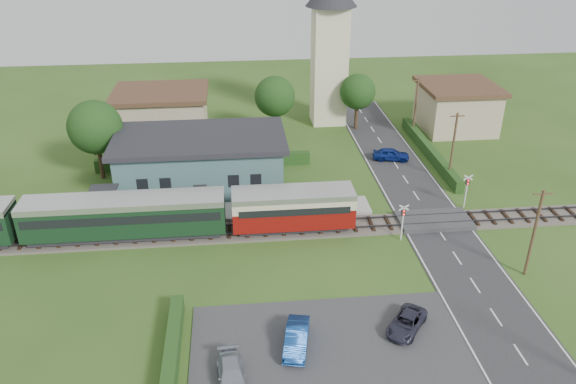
{
  "coord_description": "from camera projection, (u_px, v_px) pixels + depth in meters",
  "views": [
    {
      "loc": [
        -6.67,
        -38.23,
        24.41
      ],
      "look_at": [
        -2.41,
        4.0,
        2.6
      ],
      "focal_mm": 35.0,
      "sensor_mm": 36.0,
      "label": 1
    }
  ],
  "objects": [
    {
      "name": "ground",
      "position": [
        322.0,
        241.0,
        45.58
      ],
      "size": [
        120.0,
        120.0,
        0.0
      ],
      "primitive_type": "plane",
      "color": "#2D4C19"
    },
    {
      "name": "car_on_road",
      "position": [
        391.0,
        154.0,
        59.72
      ],
      "size": [
        4.07,
        2.31,
        1.31
      ],
      "primitive_type": "imported",
      "rotation": [
        0.0,
        0.0,
        1.36
      ],
      "color": "navy",
      "rests_on": "road"
    },
    {
      "name": "tree_c",
      "position": [
        358.0,
        92.0,
        66.29
      ],
      "size": [
        4.2,
        4.2,
        6.78
      ],
      "color": "#332316",
      "rests_on": "ground"
    },
    {
      "name": "hedge_carpark",
      "position": [
        173.0,
        349.0,
        33.71
      ],
      "size": [
        0.8,
        9.0,
        1.2
      ],
      "primitive_type": "cube",
      "color": "#193814",
      "rests_on": "ground"
    },
    {
      "name": "streetlamp_east",
      "position": [
        417.0,
        98.0,
        69.52
      ],
      "size": [
        0.3,
        0.3,
        5.15
      ],
      "color": "#3F3F47",
      "rests_on": "ground"
    },
    {
      "name": "car_park_silver",
      "position": [
        231.0,
        375.0,
        31.81
      ],
      "size": [
        1.86,
        3.94,
        1.11
      ],
      "primitive_type": "imported",
      "rotation": [
        0.0,
        0.0,
        0.08
      ],
      "color": "#9DA3B2",
      "rests_on": "car_park"
    },
    {
      "name": "church_tower",
      "position": [
        330.0,
        39.0,
        66.13
      ],
      "size": [
        6.0,
        6.0,
        17.6
      ],
      "color": "beige",
      "rests_on": "ground"
    },
    {
      "name": "equipment_hut",
      "position": [
        105.0,
        203.0,
        47.78
      ],
      "size": [
        2.3,
        2.3,
        2.55
      ],
      "color": "beige",
      "rests_on": "platform"
    },
    {
      "name": "utility_pole_d",
      "position": [
        415.0,
        107.0,
        64.66
      ],
      "size": [
        1.4,
        0.22,
        7.0
      ],
      "color": "#473321",
      "rests_on": "ground"
    },
    {
      "name": "pedestrian_far",
      "position": [
        119.0,
        208.0,
        47.67
      ],
      "size": [
        0.84,
        1.01,
        1.86
      ],
      "primitive_type": "imported",
      "rotation": [
        0.0,
        0.0,
        1.73
      ],
      "color": "gray",
      "rests_on": "platform"
    },
    {
      "name": "railway_track",
      "position": [
        319.0,
        228.0,
        47.3
      ],
      "size": [
        76.0,
        3.2,
        0.49
      ],
      "color": "#4C443D",
      "rests_on": "ground"
    },
    {
      "name": "road",
      "position": [
        442.0,
        235.0,
        46.46
      ],
      "size": [
        6.0,
        70.0,
        0.05
      ],
      "primitive_type": "cube",
      "color": "#28282B",
      "rests_on": "ground"
    },
    {
      "name": "car_park_dark",
      "position": [
        407.0,
        323.0,
        35.83
      ],
      "size": [
        3.58,
        3.95,
        1.02
      ],
      "primitive_type": "imported",
      "rotation": [
        0.0,
        0.0,
        -0.66
      ],
      "color": "#2B2A3C",
      "rests_on": "car_park"
    },
    {
      "name": "utility_pole_b",
      "position": [
        534.0,
        232.0,
        39.88
      ],
      "size": [
        1.4,
        0.22,
        7.0
      ],
      "color": "#473321",
      "rests_on": "ground"
    },
    {
      "name": "utility_pole_c",
      "position": [
        453.0,
        146.0,
        54.04
      ],
      "size": [
        1.4,
        0.22,
        7.0
      ],
      "color": "#473321",
      "rests_on": "ground"
    },
    {
      "name": "car_park",
      "position": [
        328.0,
        345.0,
        34.81
      ],
      "size": [
        17.0,
        9.0,
        0.08
      ],
      "primitive_type": "cube",
      "color": "#333335",
      "rests_on": "ground"
    },
    {
      "name": "car_park_blue",
      "position": [
        297.0,
        338.0,
        34.37
      ],
      "size": [
        2.12,
        4.08,
        1.28
      ],
      "primitive_type": "imported",
      "rotation": [
        0.0,
        0.0,
        -0.21
      ],
      "color": "navy",
      "rests_on": "car_park"
    },
    {
      "name": "crossing_signal_near",
      "position": [
        403.0,
        217.0,
        44.81
      ],
      "size": [
        0.84,
        0.28,
        3.28
      ],
      "color": "silver",
      "rests_on": "ground"
    },
    {
      "name": "crossing_deck",
      "position": [
        434.0,
        221.0,
        48.14
      ],
      "size": [
        6.2,
        3.4,
        0.45
      ],
      "primitive_type": "cube",
      "color": "#333335",
      "rests_on": "ground"
    },
    {
      "name": "pedestrian_near",
      "position": [
        281.0,
        200.0,
        49.03
      ],
      "size": [
        0.76,
        0.6,
        1.82
      ],
      "primitive_type": "imported",
      "rotation": [
        0.0,
        0.0,
        3.42
      ],
      "color": "gray",
      "rests_on": "platform"
    },
    {
      "name": "house_east",
      "position": [
        457.0,
        106.0,
        67.33
      ],
      "size": [
        8.8,
        8.8,
        5.5
      ],
      "color": "tan",
      "rests_on": "ground"
    },
    {
      "name": "platform",
      "position": [
        201.0,
        214.0,
        49.19
      ],
      "size": [
        30.0,
        3.0,
        0.45
      ],
      "primitive_type": "cube",
      "color": "gray",
      "rests_on": "ground"
    },
    {
      "name": "crossing_signal_far",
      "position": [
        467.0,
        186.0,
        49.71
      ],
      "size": [
        0.84,
        0.28,
        3.28
      ],
      "color": "silver",
      "rests_on": "ground"
    },
    {
      "name": "streetlamp_west",
      "position": [
        91.0,
        129.0,
        59.93
      ],
      "size": [
        0.3,
        0.3,
        5.15
      ],
      "color": "#3F3F47",
      "rests_on": "ground"
    },
    {
      "name": "station_building",
      "position": [
        201.0,
        161.0,
        53.19
      ],
      "size": [
        16.0,
        9.0,
        5.3
      ],
      "color": "#3F6468",
      "rests_on": "ground"
    },
    {
      "name": "house_west",
      "position": [
        162.0,
        113.0,
        65.09
      ],
      "size": [
        10.8,
        8.8,
        5.5
      ],
      "color": "tan",
      "rests_on": "ground"
    },
    {
      "name": "tree_b",
      "position": [
        275.0,
        97.0,
        63.47
      ],
      "size": [
        4.6,
        4.6,
        7.34
      ],
      "color": "#332316",
      "rests_on": "ground"
    },
    {
      "name": "train",
      "position": [
        84.0,
        218.0,
        44.66
      ],
      "size": [
        43.2,
        2.9,
        3.4
      ],
      "color": "#232328",
      "rests_on": "ground"
    },
    {
      "name": "tree_a",
      "position": [
        95.0,
        127.0,
        53.73
      ],
      "size": [
        5.2,
        5.2,
        8.0
      ],
      "color": "#332316",
      "rests_on": "ground"
    },
    {
      "name": "hedge_roadside",
      "position": [
        429.0,
        151.0,
        60.73
      ],
      "size": [
        0.8,
        18.0,
        1.2
      ],
      "primitive_type": "cube",
      "color": "#193814",
      "rests_on": "ground"
    },
    {
      "name": "hedge_station",
      "position": [
        204.0,
        162.0,
        58.11
      ],
      "size": [
        22.0,
        0.8,
        1.3
      ],
      "primitive_type": "cube",
      "color": "#193814",
      "rests_on": "ground"
    }
  ]
}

